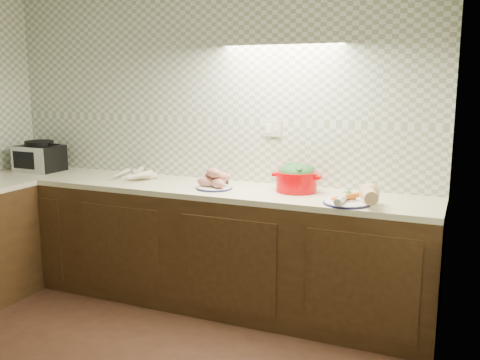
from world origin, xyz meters
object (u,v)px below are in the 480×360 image
at_px(toaster_oven, 39,157).
at_px(veg_plate, 358,197).
at_px(dutch_oven, 296,178).
at_px(parsnip_pile, 140,174).
at_px(onion_bowl, 220,179).
at_px(sweet_potato_plate, 215,181).

relative_size(toaster_oven, veg_plate, 1.02).
bearing_deg(dutch_oven, toaster_oven, -177.63).
bearing_deg(parsnip_pile, onion_bowl, 2.71).
bearing_deg(onion_bowl, veg_plate, -13.03).
distance_m(toaster_oven, sweet_potato_plate, 1.73).
bearing_deg(parsnip_pile, dutch_oven, 0.11).
relative_size(sweet_potato_plate, onion_bowl, 2.01).
distance_m(onion_bowl, veg_plate, 1.12).
bearing_deg(toaster_oven, onion_bowl, 4.58).
xyz_separation_m(sweet_potato_plate, dutch_oven, (0.57, 0.14, 0.04)).
distance_m(parsnip_pile, dutch_oven, 1.31).
bearing_deg(toaster_oven, parsnip_pile, 4.50).
bearing_deg(toaster_oven, dutch_oven, 3.13).
distance_m(parsnip_pile, sweet_potato_plate, 0.74).
xyz_separation_m(toaster_oven, dutch_oven, (2.29, 0.05, -0.02)).
bearing_deg(toaster_oven, veg_plate, -1.64).
xyz_separation_m(parsnip_pile, sweet_potato_plate, (0.73, -0.14, 0.02)).
height_order(toaster_oven, parsnip_pile, toaster_oven).
relative_size(onion_bowl, veg_plate, 0.36).
bearing_deg(veg_plate, onion_bowl, 166.97).
height_order(sweet_potato_plate, dutch_oven, dutch_oven).
height_order(toaster_oven, sweet_potato_plate, toaster_oven).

